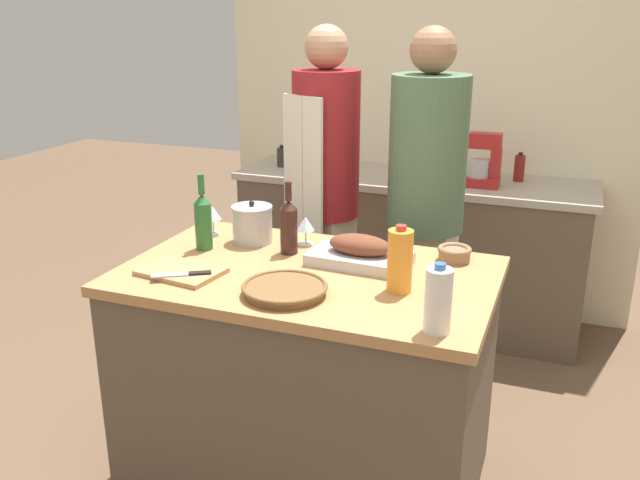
{
  "coord_description": "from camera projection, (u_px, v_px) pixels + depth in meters",
  "views": [
    {
      "loc": [
        0.88,
        -2.17,
        1.83
      ],
      "look_at": [
        0.0,
        0.13,
        0.99
      ],
      "focal_mm": 38.0,
      "sensor_mm": 36.0,
      "label": 1
    }
  ],
  "objects": [
    {
      "name": "juice_jug",
      "position": [
        400.0,
        261.0,
        2.29
      ],
      "size": [
        0.09,
        0.09,
        0.24
      ],
      "color": "orange",
      "rests_on": "kitchen_island"
    },
    {
      "name": "condiment_bottle_short",
      "position": [
        282.0,
        157.0,
        4.21
      ],
      "size": [
        0.06,
        0.06,
        0.13
      ],
      "color": "#332D28",
      "rests_on": "back_counter"
    },
    {
      "name": "back_wall",
      "position": [
        429.0,
        105.0,
        4.15
      ],
      "size": [
        2.58,
        0.1,
        2.55
      ],
      "color": "beige",
      "rests_on": "ground_plane"
    },
    {
      "name": "person_cook_guest",
      "position": [
        425.0,
        202.0,
        3.14
      ],
      "size": [
        0.36,
        0.36,
        1.77
      ],
      "rotation": [
        0.0,
        0.0,
        -0.13
      ],
      "color": "beige",
      "rests_on": "ground_plane"
    },
    {
      "name": "wicker_basket",
      "position": [
        285.0,
        289.0,
        2.29
      ],
      "size": [
        0.29,
        0.29,
        0.04
      ],
      "color": "brown",
      "rests_on": "kitchen_island"
    },
    {
      "name": "wine_glass_left",
      "position": [
        213.0,
        214.0,
        2.89
      ],
      "size": [
        0.07,
        0.07,
        0.13
      ],
      "color": "silver",
      "rests_on": "kitchen_island"
    },
    {
      "name": "cutting_board",
      "position": [
        181.0,
        272.0,
        2.48
      ],
      "size": [
        0.32,
        0.24,
        0.02
      ],
      "color": "#AD7F51",
      "rests_on": "kitchen_island"
    },
    {
      "name": "person_cook_aproned",
      "position": [
        325.0,
        188.0,
        3.36
      ],
      "size": [
        0.35,
        0.37,
        1.77
      ],
      "rotation": [
        0.0,
        0.0,
        -0.43
      ],
      "color": "beige",
      "rests_on": "ground_plane"
    },
    {
      "name": "wine_glass_right",
      "position": [
        306.0,
        225.0,
        2.76
      ],
      "size": [
        0.07,
        0.07,
        0.12
      ],
      "color": "silver",
      "rests_on": "kitchen_island"
    },
    {
      "name": "mixing_bowl",
      "position": [
        454.0,
        253.0,
        2.6
      ],
      "size": [
        0.13,
        0.13,
        0.06
      ],
      "color": "#846647",
      "rests_on": "kitchen_island"
    },
    {
      "name": "stand_mixer",
      "position": [
        484.0,
        165.0,
        3.71
      ],
      "size": [
        0.18,
        0.14,
        0.3
      ],
      "color": "#B22323",
      "rests_on": "back_counter"
    },
    {
      "name": "roasting_pan",
      "position": [
        360.0,
        253.0,
        2.56
      ],
      "size": [
        0.39,
        0.24,
        0.12
      ],
      "color": "#BCBCC1",
      "rests_on": "kitchen_island"
    },
    {
      "name": "condiment_bottle_tall",
      "position": [
        519.0,
        168.0,
        3.84
      ],
      "size": [
        0.06,
        0.06,
        0.17
      ],
      "color": "maroon",
      "rests_on": "back_counter"
    },
    {
      "name": "wine_bottle_dark",
      "position": [
        203.0,
        220.0,
        2.7
      ],
      "size": [
        0.07,
        0.07,
        0.31
      ],
      "color": "#28662D",
      "rests_on": "kitchen_island"
    },
    {
      "name": "stock_pot",
      "position": [
        252.0,
        224.0,
        2.8
      ],
      "size": [
        0.17,
        0.17,
        0.18
      ],
      "color": "#B7B7BC",
      "rests_on": "kitchen_island"
    },
    {
      "name": "back_counter",
      "position": [
        409.0,
        249.0,
        4.11
      ],
      "size": [
        2.08,
        0.6,
        0.9
      ],
      "color": "brown",
      "rests_on": "ground_plane"
    },
    {
      "name": "milk_jug",
      "position": [
        438.0,
        300.0,
        2.0
      ],
      "size": [
        0.08,
        0.08,
        0.22
      ],
      "color": "white",
      "rests_on": "kitchen_island"
    },
    {
      "name": "wine_bottle_green",
      "position": [
        289.0,
        225.0,
        2.66
      ],
      "size": [
        0.07,
        0.07,
        0.29
      ],
      "color": "#381E19",
      "rests_on": "kitchen_island"
    },
    {
      "name": "knife_chef",
      "position": [
        184.0,
        274.0,
        2.42
      ],
      "size": [
        0.2,
        0.13,
        0.01
      ],
      "color": "#B7B7BC",
      "rests_on": "cutting_board"
    },
    {
      "name": "ground_plane",
      "position": [
        309.0,
        475.0,
        2.8
      ],
      "size": [
        12.0,
        12.0,
        0.0
      ],
      "primitive_type": "plane",
      "color": "brown"
    },
    {
      "name": "kitchen_island",
      "position": [
        308.0,
        379.0,
        2.65
      ],
      "size": [
        1.37,
        0.85,
        0.91
      ],
      "color": "brown",
      "rests_on": "ground_plane"
    }
  ]
}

